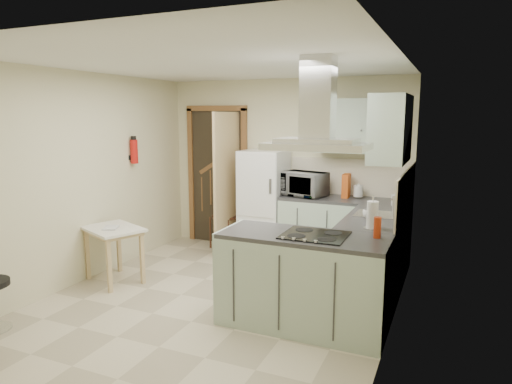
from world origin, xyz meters
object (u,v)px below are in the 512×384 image
at_px(fridge, 264,203).
at_px(peninsula, 304,281).
at_px(bentwood_chair, 226,217).
at_px(extractor_hood, 317,146).
at_px(drop_leaf_table, 114,255).
at_px(microwave, 304,184).

bearing_deg(fridge, peninsula, -58.26).
bearing_deg(bentwood_chair, extractor_hood, -36.45).
relative_size(fridge, drop_leaf_table, 2.10).
height_order(bentwood_chair, microwave, microwave).
xyz_separation_m(peninsula, extractor_hood, (0.10, 0.00, 1.27)).
distance_m(extractor_hood, bentwood_chair, 3.11).
height_order(peninsula, extractor_hood, extractor_hood).
relative_size(drop_leaf_table, bentwood_chair, 0.75).
height_order(fridge, bentwood_chair, fridge).
relative_size(extractor_hood, drop_leaf_table, 1.26).
relative_size(fridge, microwave, 2.56).
bearing_deg(fridge, microwave, -2.66).
distance_m(fridge, drop_leaf_table, 2.18).
height_order(peninsula, microwave, microwave).
height_order(drop_leaf_table, microwave, microwave).
xyz_separation_m(fridge, microwave, (0.59, -0.03, 0.31)).
xyz_separation_m(drop_leaf_table, microwave, (1.82, 1.73, 0.73)).
height_order(fridge, microwave, fridge).
relative_size(fridge, extractor_hood, 1.67).
bearing_deg(fridge, extractor_hood, -56.21).
bearing_deg(fridge, drop_leaf_table, -124.87).
relative_size(drop_leaf_table, microwave, 1.22).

